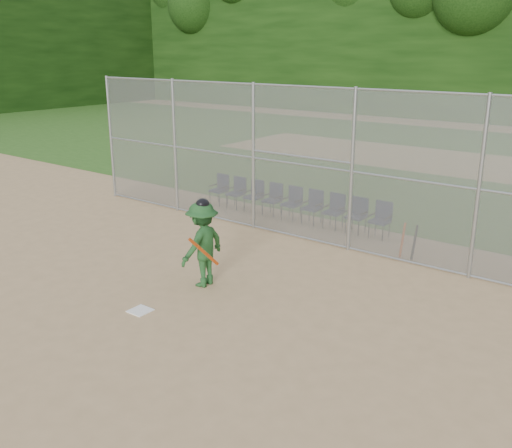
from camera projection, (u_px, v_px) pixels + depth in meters
The scene contains 17 objects.
ground at pixel (178, 308), 11.11m from camera, with size 100.00×100.00×0.00m, color tan.
grass_strip at pixel (472, 165), 24.77m from camera, with size 100.00×100.00×0.00m, color #2E5C1B.
dirt_patch_far at pixel (472, 165), 24.77m from camera, with size 24.00×24.00×0.00m, color tan.
backstop_fence at pixel (316, 164), 14.29m from camera, with size 16.09×0.09×4.00m.
treeline at pixel (501, 32), 24.66m from camera, with size 81.00×60.00×11.00m.
home_plate at pixel (140, 311), 10.97m from camera, with size 0.39×0.39×0.02m, color white.
batter_at_plate at pixel (203, 244), 11.94m from camera, with size 0.94×1.29×1.91m.
spare_bats at pixel (408, 241), 13.65m from camera, with size 0.36×0.27×0.84m.
chair_0 at pixel (219, 190), 18.37m from camera, with size 0.54×0.52×0.96m, color #0E1A36, non-canonical shape.
chair_1 at pixel (236, 193), 17.96m from camera, with size 0.54×0.52×0.96m, color #0E1A36, non-canonical shape.
chair_2 at pixel (253, 196), 17.55m from camera, with size 0.54×0.52×0.96m, color #0E1A36, non-canonical shape.
chair_3 at pixel (272, 200), 17.14m from camera, with size 0.54×0.52×0.96m, color #0E1A36, non-canonical shape.
chair_4 at pixel (291, 204), 16.73m from camera, with size 0.54×0.52×0.96m, color #0E1A36, non-canonical shape.
chair_5 at pixel (312, 207), 16.32m from camera, with size 0.54×0.52×0.96m, color #0E1A36, non-canonical shape.
chair_6 at pixel (333, 212), 15.91m from camera, with size 0.54×0.52×0.96m, color #0E1A36, non-canonical shape.
chair_7 at pixel (356, 216), 15.50m from camera, with size 0.54×0.52×0.96m, color #0E1A36, non-canonical shape.
chair_8 at pixel (380, 220), 15.09m from camera, with size 0.54×0.52×0.96m, color #0E1A36, non-canonical shape.
Camera 1 is at (7.36, -7.12, 4.84)m, focal length 40.00 mm.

